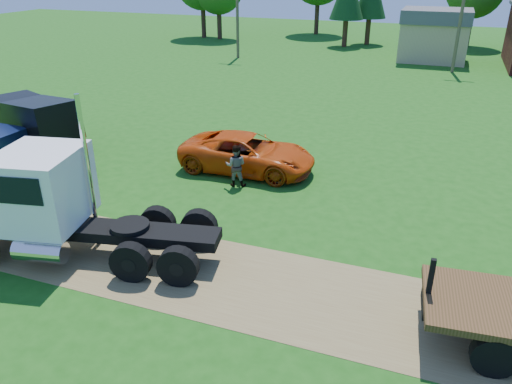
% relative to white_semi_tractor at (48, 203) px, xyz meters
% --- Properties ---
extents(ground, '(140.00, 140.00, 0.00)m').
position_rel_white_semi_tractor_xyz_m(ground, '(6.08, 0.48, -1.79)').
color(ground, '#184D10').
rests_on(ground, ground).
extents(dirt_track, '(120.00, 4.20, 0.01)m').
position_rel_white_semi_tractor_xyz_m(dirt_track, '(6.08, 0.48, -1.79)').
color(dirt_track, brown).
rests_on(dirt_track, ground).
extents(white_semi_tractor, '(8.89, 4.43, 5.25)m').
position_rel_white_semi_tractor_xyz_m(white_semi_tractor, '(0.00, 0.00, 0.00)').
color(white_semi_tractor, black).
rests_on(white_semi_tractor, ground).
extents(black_dump_truck, '(7.17, 4.53, 3.09)m').
position_rel_white_semi_tractor_xyz_m(black_dump_truck, '(-7.34, 7.21, -0.09)').
color(black_dump_truck, black).
rests_on(black_dump_truck, ground).
extents(orange_pickup, '(6.21, 2.91, 1.72)m').
position_rel_white_semi_tractor_xyz_m(orange_pickup, '(3.49, 8.78, -0.93)').
color(orange_pickup, '#C84209').
rests_on(orange_pickup, ground).
extents(spectator_b, '(1.03, 0.88, 1.85)m').
position_rel_white_semi_tractor_xyz_m(spectator_b, '(3.62, 7.05, -0.87)').
color(spectator_b, '#999999').
rests_on(spectator_b, ground).
extents(tan_shed, '(6.20, 5.40, 4.70)m').
position_rel_white_semi_tractor_xyz_m(tan_shed, '(10.08, 40.48, 0.63)').
color(tan_shed, tan).
rests_on(tan_shed, ground).
extents(utility_poles, '(42.20, 0.28, 9.00)m').
position_rel_white_semi_tractor_xyz_m(utility_poles, '(12.08, 35.48, 2.92)').
color(utility_poles, brown).
rests_on(utility_poles, ground).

